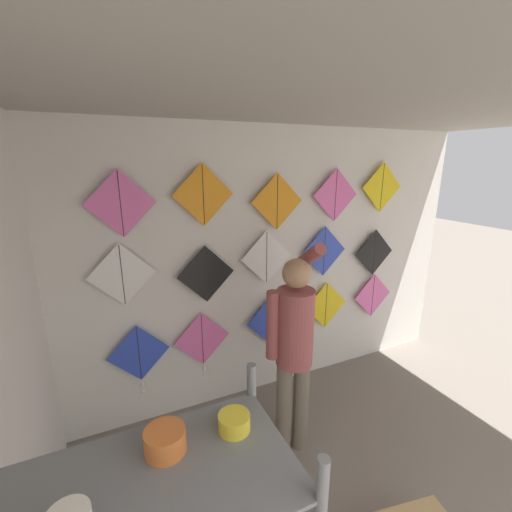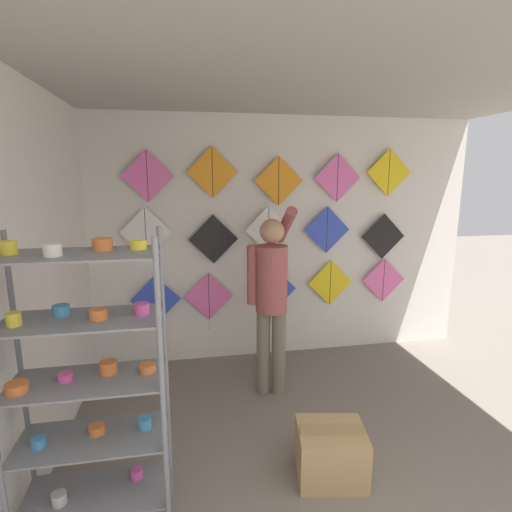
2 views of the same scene
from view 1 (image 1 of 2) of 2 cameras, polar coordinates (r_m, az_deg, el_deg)
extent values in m
cube|color=silver|center=(3.56, 1.74, -1.78)|extent=(4.85, 0.06, 2.80)
cube|color=#A8A399|center=(1.87, 33.67, 24.10)|extent=(4.85, 4.75, 0.04)
cube|color=slate|center=(0.98, -21.60, -33.29)|extent=(0.82, 0.39, 0.01)
cylinder|color=orange|center=(1.01, -14.90, -27.61)|extent=(0.11, 0.11, 0.06)
cylinder|color=yellow|center=(1.04, -3.67, -25.94)|extent=(0.09, 0.09, 0.05)
cylinder|color=#726656|center=(3.22, 4.66, -23.76)|extent=(0.14, 0.14, 0.85)
cylinder|color=#726656|center=(3.25, 7.46, -23.36)|extent=(0.14, 0.14, 0.85)
cylinder|color=#9E4C4C|center=(2.82, 6.51, -11.74)|extent=(0.30, 0.30, 0.64)
sphere|color=tan|center=(2.64, 6.82, -2.87)|extent=(0.23, 0.23, 0.23)
cylinder|color=#9E4C4C|center=(2.76, 2.82, -11.45)|extent=(0.11, 0.11, 0.57)
cylinder|color=#9E4C4C|center=(2.88, 7.92, -0.85)|extent=(0.11, 0.53, 0.41)
cube|color=blue|center=(3.41, -18.94, -15.07)|extent=(0.55, 0.01, 0.55)
cylinder|color=black|center=(3.40, -18.94, -15.09)|extent=(0.01, 0.01, 0.53)
sphere|color=white|center=(3.57, -18.43, -19.68)|extent=(0.04, 0.04, 0.04)
sphere|color=white|center=(3.61, -18.33, -20.59)|extent=(0.04, 0.04, 0.04)
cube|color=pink|center=(3.49, -8.95, -13.51)|extent=(0.55, 0.01, 0.55)
cylinder|color=black|center=(3.48, -8.94, -13.52)|extent=(0.01, 0.01, 0.53)
sphere|color=white|center=(3.65, -8.68, -18.07)|extent=(0.04, 0.04, 0.04)
sphere|color=white|center=(3.69, -8.63, -18.97)|extent=(0.04, 0.04, 0.04)
cube|color=blue|center=(3.71, 2.50, -10.66)|extent=(0.55, 0.01, 0.55)
cylinder|color=black|center=(3.71, 2.51, -10.68)|extent=(0.01, 0.01, 0.53)
sphere|color=white|center=(3.86, 2.51, -15.08)|extent=(0.04, 0.04, 0.04)
sphere|color=white|center=(3.89, 2.50, -15.96)|extent=(0.04, 0.04, 0.04)
cube|color=yellow|center=(4.03, 11.57, -8.03)|extent=(0.55, 0.01, 0.55)
cylinder|color=black|center=(4.03, 11.58, -8.04)|extent=(0.01, 0.01, 0.53)
cube|color=pink|center=(4.46, 18.87, -6.23)|extent=(0.55, 0.01, 0.55)
cylinder|color=black|center=(4.46, 18.88, -6.24)|extent=(0.01, 0.01, 0.53)
cube|color=white|center=(3.09, -21.43, -2.96)|extent=(0.55, 0.01, 0.55)
cylinder|color=black|center=(3.09, -21.43, -2.97)|extent=(0.01, 0.01, 0.53)
cube|color=black|center=(3.23, -8.33, -3.01)|extent=(0.55, 0.01, 0.55)
cylinder|color=black|center=(3.23, -8.32, -3.02)|extent=(0.01, 0.01, 0.53)
cube|color=white|center=(3.43, 1.78, -0.22)|extent=(0.55, 0.01, 0.55)
cylinder|color=black|center=(3.43, 1.79, -0.23)|extent=(0.01, 0.01, 0.53)
cube|color=blue|center=(3.79, 11.28, 0.77)|extent=(0.55, 0.01, 0.55)
cylinder|color=black|center=(3.78, 11.30, 0.76)|extent=(0.01, 0.01, 0.53)
cube|color=black|center=(4.26, 19.10, 0.53)|extent=(0.55, 0.01, 0.55)
cylinder|color=black|center=(4.26, 19.11, 0.52)|extent=(0.01, 0.01, 0.53)
cube|color=pink|center=(2.97, -21.66, 8.13)|extent=(0.55, 0.01, 0.55)
cylinder|color=black|center=(2.97, -21.66, 8.12)|extent=(0.01, 0.01, 0.53)
cube|color=orange|center=(3.08, -8.80, 10.05)|extent=(0.55, 0.01, 0.55)
cylinder|color=black|center=(3.08, -8.79, 10.05)|extent=(0.01, 0.01, 0.53)
cube|color=orange|center=(3.37, 3.55, 9.02)|extent=(0.55, 0.01, 0.55)
cylinder|color=black|center=(3.37, 3.56, 9.02)|extent=(0.01, 0.01, 0.53)
cube|color=pink|center=(3.74, 13.11, 9.86)|extent=(0.55, 0.01, 0.55)
cylinder|color=black|center=(3.74, 13.13, 9.85)|extent=(0.01, 0.01, 0.53)
cube|color=yellow|center=(4.16, 20.25, 10.70)|extent=(0.55, 0.01, 0.55)
cylinder|color=black|center=(4.15, 20.27, 10.69)|extent=(0.01, 0.01, 0.53)
camera|label=2|loc=(1.58, 132.60, -22.96)|focal=28.00mm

